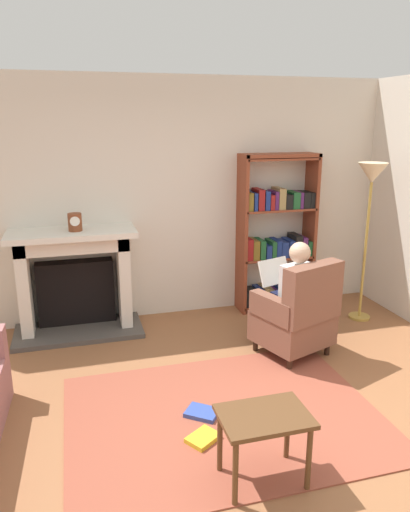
{
  "coord_description": "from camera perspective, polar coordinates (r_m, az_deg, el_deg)",
  "views": [
    {
      "loc": [
        -1.02,
        -2.84,
        2.24
      ],
      "look_at": [
        0.1,
        1.2,
        1.05
      ],
      "focal_mm": 34.08,
      "sensor_mm": 36.0,
      "label": 1
    }
  ],
  "objects": [
    {
      "name": "armchair_reading",
      "position": [
        4.78,
        10.84,
        -6.78
      ],
      "size": [
        0.81,
        0.8,
        0.97
      ],
      "rotation": [
        0.0,
        0.0,
        3.49
      ],
      "color": "#331E14",
      "rests_on": "ground"
    },
    {
      "name": "side_table",
      "position": [
        3.21,
        6.95,
        -19.14
      ],
      "size": [
        0.56,
        0.39,
        0.48
      ],
      "color": "brown",
      "rests_on": "ground"
    },
    {
      "name": "area_rug",
      "position": [
        3.99,
        2.19,
        -18.24
      ],
      "size": [
        2.4,
        1.8,
        0.01
      ],
      "primitive_type": "cube",
      "color": "#974935",
      "rests_on": "ground"
    },
    {
      "name": "fireplace",
      "position": [
        5.39,
        -15.0,
        -2.48
      ],
      "size": [
        1.34,
        0.64,
        1.13
      ],
      "color": "#4C4742",
      "rests_on": "ground"
    },
    {
      "name": "back_wall",
      "position": [
        5.56,
        -4.75,
        6.56
      ],
      "size": [
        5.6,
        0.1,
        2.7
      ],
      "primitive_type": "cube",
      "color": "beige",
      "rests_on": "ground"
    },
    {
      "name": "scattered_books",
      "position": [
        3.86,
        -0.29,
        -19.11
      ],
      "size": [
        0.37,
        0.58,
        0.04
      ],
      "color": "gold",
      "rests_on": "area_rug"
    },
    {
      "name": "floor_lamp",
      "position": [
        5.6,
        18.91,
        7.58
      ],
      "size": [
        0.32,
        0.32,
        1.79
      ],
      "color": "#B7933F",
      "rests_on": "ground"
    },
    {
      "name": "seated_reader",
      "position": [
        4.79,
        9.95,
        -4.18
      ],
      "size": [
        0.48,
        0.59,
        1.14
      ],
      "rotation": [
        0.0,
        0.0,
        3.49
      ],
      "color": "silver",
      "rests_on": "ground"
    },
    {
      "name": "ground",
      "position": [
        3.76,
        3.67,
        -20.76
      ],
      "size": [
        14.0,
        14.0,
        0.0
      ],
      "primitive_type": "plane",
      "color": "#945D3A"
    },
    {
      "name": "bookshelf",
      "position": [
        5.83,
        8.42,
        2.23
      ],
      "size": [
        0.91,
        0.32,
        1.86
      ],
      "color": "brown",
      "rests_on": "ground"
    },
    {
      "name": "mantel_clock",
      "position": [
        5.14,
        -15.02,
        3.86
      ],
      "size": [
        0.14,
        0.14,
        0.18
      ],
      "color": "brown",
      "rests_on": "fireplace"
    }
  ]
}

